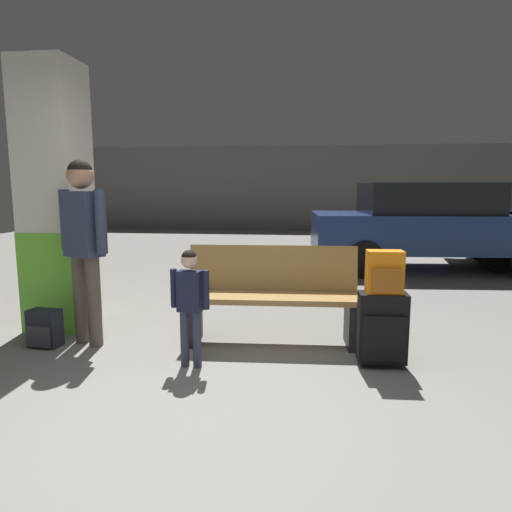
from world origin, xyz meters
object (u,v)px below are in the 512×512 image
adult (83,233)px  suitcase (382,328)px  bench (272,295)px  structural_pillar (56,199)px  backpack_dark_floor (44,329)px  parked_car_near (431,224)px  child (190,296)px  backpack_bright (385,273)px

adult → suitcase: bearing=-5.1°
bench → adult: bearing=-170.7°
suitcase → adult: bearing=174.9°
structural_pillar → backpack_dark_floor: bearing=-74.9°
structural_pillar → bench: (2.20, -0.23, -0.87)m
adult → parked_car_near: (4.09, 4.35, -0.23)m
backpack_dark_floor → parked_car_near: parked_car_near is taller
structural_pillar → child: size_ratio=2.79×
bench → adult: size_ratio=0.97×
backpack_dark_floor → backpack_bright: bearing=-2.2°
backpack_bright → child: (-1.52, -0.18, -0.19)m
backpack_dark_floor → bench: bearing=10.8°
suitcase → adult: 2.71m
suitcase → backpack_bright: size_ratio=1.78×
structural_pillar → backpack_bright: (3.13, -0.73, -0.55)m
backpack_dark_floor → suitcase: bearing=-2.2°
structural_pillar → parked_car_near: 6.04m
structural_pillar → backpack_dark_floor: (0.17, -0.62, -1.15)m
bench → adult: 1.79m
suitcase → child: size_ratio=0.64×
bench → backpack_dark_floor: size_ratio=4.77×
adult → structural_pillar: bearing=136.7°
backpack_bright → child: bearing=-173.1°
bench → suitcase: size_ratio=2.69×
adult → bench: bearing=9.3°
backpack_bright → backpack_dark_floor: size_ratio=1.00×
child → backpack_dark_floor: 1.53m
suitcase → backpack_bright: backpack_bright is taller
bench → suitcase: 1.06m
child → parked_car_near: size_ratio=0.23×
child → backpack_dark_floor: size_ratio=2.80×
bench → child: child is taller
structural_pillar → child: 1.99m
child → adult: (-1.08, 0.42, 0.45)m
bench → child: size_ratio=1.71×
backpack_bright → suitcase: bearing=103.7°
bench → child: (-0.60, -0.69, 0.14)m
bench → backpack_dark_floor: bearing=-169.2°
structural_pillar → suitcase: (3.13, -0.73, -1.00)m
suitcase → backpack_bright: (0.00, -0.00, 0.45)m
backpack_dark_floor → child: bearing=-11.8°
parked_car_near → child: bearing=-122.4°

